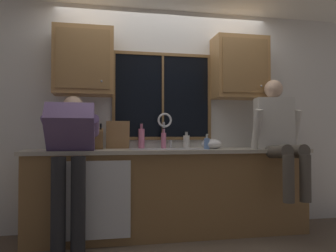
{
  "coord_description": "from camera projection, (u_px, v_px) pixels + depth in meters",
  "views": [
    {
      "loc": [
        -0.75,
        -3.9,
        1.08
      ],
      "look_at": [
        -0.03,
        -0.3,
        1.17
      ],
      "focal_mm": 36.3,
      "sensor_mm": 36.0,
      "label": 1
    }
  ],
  "objects": [
    {
      "name": "cutting_board",
      "position": [
        118.0,
        135.0,
        3.78
      ],
      "size": [
        0.26,
        0.08,
        0.31
      ],
      "primitive_type": "cube",
      "rotation": [
        0.21,
        0.0,
        0.0
      ],
      "color": "#997047",
      "rests_on": "countertop"
    },
    {
      "name": "sink",
      "position": [
        168.0,
        158.0,
        3.66
      ],
      "size": [
        0.8,
        0.46,
        0.21
      ],
      "color": "#B7B7BC",
      "rests_on": "lower_cabinet_run"
    },
    {
      "name": "back_wall",
      "position": [
        164.0,
        118.0,
        4.04
      ],
      "size": [
        5.36,
        0.12,
        2.55
      ],
      "primitive_type": "cube",
      "color": "silver",
      "rests_on": "floor"
    },
    {
      "name": "lower_cabinet_run",
      "position": [
        170.0,
        193.0,
        3.67
      ],
      "size": [
        2.96,
        0.58,
        0.88
      ],
      "primitive_type": "cube",
      "color": "olive",
      "rests_on": "floor"
    },
    {
      "name": "dishwasher_front",
      "position": [
        99.0,
        200.0,
        3.21
      ],
      "size": [
        0.6,
        0.02,
        0.74
      ],
      "primitive_type": "cube",
      "color": "white"
    },
    {
      "name": "mixing_bowl",
      "position": [
        211.0,
        144.0,
        3.72
      ],
      "size": [
        0.23,
        0.23,
        0.11
      ],
      "primitive_type": "ellipsoid",
      "color": "silver",
      "rests_on": "countertop"
    },
    {
      "name": "window_mullion_center",
      "position": [
        163.0,
        96.0,
        3.96
      ],
      "size": [
        0.02,
        0.02,
        0.95
      ],
      "primitive_type": "cube",
      "color": "brown"
    },
    {
      "name": "bottle_green_glass",
      "position": [
        186.0,
        141.0,
        3.91
      ],
      "size": [
        0.07,
        0.07,
        0.2
      ],
      "color": "silver",
      "rests_on": "countertop"
    },
    {
      "name": "countertop",
      "position": [
        171.0,
        151.0,
        3.66
      ],
      "size": [
        3.02,
        0.62,
        0.04
      ],
      "primitive_type": "cube",
      "color": "beige",
      "rests_on": "lower_cabinet_run"
    },
    {
      "name": "window_frame_bottom",
      "position": [
        163.0,
        138.0,
        3.95
      ],
      "size": [
        1.17,
        0.02,
        0.04
      ],
      "primitive_type": "cube",
      "color": "brown"
    },
    {
      "name": "bottle_amber_small",
      "position": [
        141.0,
        138.0,
        3.85
      ],
      "size": [
        0.07,
        0.07,
        0.29
      ],
      "color": "pink",
      "rests_on": "countertop"
    },
    {
      "name": "upper_cabinet_right",
      "position": [
        240.0,
        68.0,
        3.99
      ],
      "size": [
        0.63,
        0.36,
        0.72
      ],
      "color": "#A87A47"
    },
    {
      "name": "window_frame_left",
      "position": [
        114.0,
        95.0,
        3.85
      ],
      "size": [
        0.03,
        0.02,
        0.95
      ],
      "primitive_type": "cube",
      "color": "brown"
    },
    {
      "name": "knife_block",
      "position": [
        97.0,
        139.0,
        3.62
      ],
      "size": [
        0.12,
        0.18,
        0.32
      ],
      "color": "olive",
      "rests_on": "countertop"
    },
    {
      "name": "window_glass",
      "position": [
        163.0,
        96.0,
        3.97
      ],
      "size": [
        1.1,
        0.02,
        0.95
      ],
      "primitive_type": "cube",
      "color": "black"
    },
    {
      "name": "person_standing",
      "position": [
        70.0,
        150.0,
        3.2
      ],
      "size": [
        0.53,
        0.72,
        1.48
      ],
      "color": "#262628",
      "rests_on": "floor"
    },
    {
      "name": "soap_dispenser",
      "position": [
        207.0,
        143.0,
        3.65
      ],
      "size": [
        0.06,
        0.07,
        0.17
      ],
      "color": "#668CCC",
      "rests_on": "countertop"
    },
    {
      "name": "faucet",
      "position": [
        165.0,
        126.0,
        3.85
      ],
      "size": [
        0.18,
        0.09,
        0.4
      ],
      "color": "silver",
      "rests_on": "countertop"
    },
    {
      "name": "person_sitting_on_counter",
      "position": [
        279.0,
        132.0,
        3.64
      ],
      "size": [
        0.54,
        0.63,
        1.26
      ],
      "color": "#595147",
      "rests_on": "countertop"
    },
    {
      "name": "window_frame_top",
      "position": [
        163.0,
        54.0,
        3.97
      ],
      "size": [
        1.17,
        0.02,
        0.04
      ],
      "primitive_type": "cube",
      "color": "brown"
    },
    {
      "name": "bottle_tall_clear",
      "position": [
        164.0,
        140.0,
        3.84
      ],
      "size": [
        0.06,
        0.06,
        0.23
      ],
      "color": "pink",
      "rests_on": "countertop"
    },
    {
      "name": "upper_cabinet_left",
      "position": [
        84.0,
        62.0,
        3.64
      ],
      "size": [
        0.63,
        0.36,
        0.72
      ],
      "color": "#A87A47"
    },
    {
      "name": "window_frame_right",
      "position": [
        209.0,
        97.0,
        4.07
      ],
      "size": [
        0.03,
        0.02,
        0.95
      ],
      "primitive_type": "cube",
      "color": "brown"
    }
  ]
}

